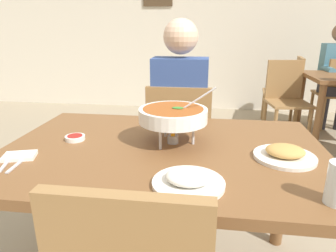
% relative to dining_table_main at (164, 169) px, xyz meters
% --- Properties ---
extents(cafe_rear_partition, '(10.00, 0.10, 3.00)m').
position_rel_dining_table_main_xyz_m(cafe_rear_partition, '(0.00, 3.64, 0.84)').
color(cafe_rear_partition, beige).
rests_on(cafe_rear_partition, ground_plane).
extents(dining_table_main, '(1.38, 0.94, 0.76)m').
position_rel_dining_table_main_xyz_m(dining_table_main, '(0.00, 0.00, 0.00)').
color(dining_table_main, brown).
rests_on(dining_table_main, ground_plane).
extents(chair_diner_main, '(0.44, 0.44, 0.90)m').
position_rel_dining_table_main_xyz_m(chair_diner_main, '(-0.00, 0.75, -0.15)').
color(chair_diner_main, olive).
rests_on(chair_diner_main, ground_plane).
extents(diner_main, '(0.40, 0.45, 1.31)m').
position_rel_dining_table_main_xyz_m(diner_main, '(0.00, 0.79, 0.09)').
color(diner_main, '#2D2D38').
rests_on(diner_main, ground_plane).
extents(curry_bowl, '(0.33, 0.30, 0.26)m').
position_rel_dining_table_main_xyz_m(curry_bowl, '(0.03, 0.06, 0.23)').
color(curry_bowl, silver).
rests_on(curry_bowl, dining_table_main).
extents(rice_plate, '(0.24, 0.24, 0.06)m').
position_rel_dining_table_main_xyz_m(rice_plate, '(0.13, -0.31, 0.12)').
color(rice_plate, white).
rests_on(rice_plate, dining_table_main).
extents(appetizer_plate, '(0.24, 0.24, 0.06)m').
position_rel_dining_table_main_xyz_m(appetizer_plate, '(0.49, -0.05, 0.12)').
color(appetizer_plate, white).
rests_on(appetizer_plate, dining_table_main).
extents(sauce_dish, '(0.09, 0.09, 0.02)m').
position_rel_dining_table_main_xyz_m(sauce_dish, '(-0.42, 0.04, 0.11)').
color(sauce_dish, white).
rests_on(sauce_dish, dining_table_main).
extents(napkin_folded, '(0.14, 0.11, 0.02)m').
position_rel_dining_table_main_xyz_m(napkin_folded, '(-0.55, -0.18, 0.11)').
color(napkin_folded, white).
rests_on(napkin_folded, dining_table_main).
extents(fork_utensil, '(0.06, 0.17, 0.01)m').
position_rel_dining_table_main_xyz_m(fork_utensil, '(-0.57, -0.23, 0.10)').
color(fork_utensil, silver).
rests_on(fork_utensil, dining_table_main).
extents(spoon_utensil, '(0.03, 0.17, 0.01)m').
position_rel_dining_table_main_xyz_m(spoon_utensil, '(-0.52, -0.23, 0.10)').
color(spoon_utensil, silver).
rests_on(spoon_utensil, dining_table_main).
extents(chair_bg_right, '(0.49, 0.49, 0.90)m').
position_rel_dining_table_main_xyz_m(chair_bg_right, '(1.09, 2.36, -0.15)').
color(chair_bg_right, olive).
rests_on(chair_bg_right, ground_plane).
extents(chair_bg_corner, '(0.49, 0.49, 0.90)m').
position_rel_dining_table_main_xyz_m(chair_bg_corner, '(1.24, 2.86, -0.15)').
color(chair_bg_corner, olive).
rests_on(chair_bg_corner, ground_plane).
extents(patron_bg_middle, '(0.40, 0.45, 1.31)m').
position_rel_dining_table_main_xyz_m(patron_bg_middle, '(1.77, 2.82, 0.09)').
color(patron_bg_middle, '#2D2D38').
rests_on(patron_bg_middle, ground_plane).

